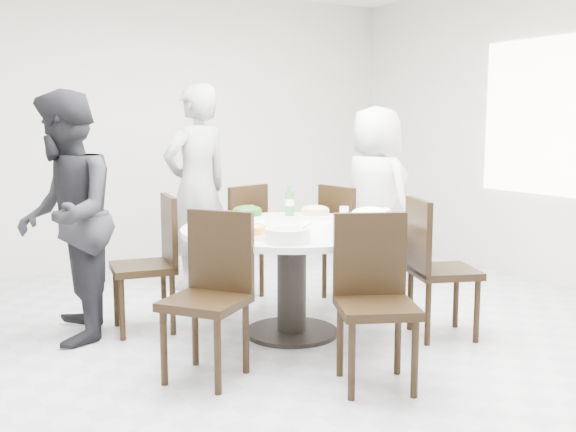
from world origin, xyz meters
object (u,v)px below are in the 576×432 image
chair_n (232,241)px  diner_left (65,217)px  chair_s (377,303)px  soup_bowl (288,235)px  dining_table (292,281)px  beverage_bottle (289,200)px  chair_se (444,268)px  chair_sw (205,298)px  diner_right (375,198)px  rice_bowl (370,223)px  chair_ne (354,243)px  diner_middle (197,187)px  chair_nw (143,264)px

chair_n → diner_left: size_ratio=0.57×
chair_s → soup_bowl: bearing=137.7°
chair_s → dining_table: bearing=110.6°
chair_n → beverage_bottle: beverage_bottle is taller
dining_table → chair_se: bearing=-32.7°
chair_sw → diner_left: bearing=167.8°
chair_sw → chair_s: size_ratio=1.00×
soup_bowl → chair_s: bearing=-66.9°
diner_right → rice_bowl: (-0.98, -1.21, 0.02)m
chair_ne → chair_sw: bearing=113.8°
diner_right → diner_middle: bearing=52.2°
chair_sw → diner_right: diner_right is taller
chair_n → chair_sw: same height
chair_sw → chair_n: bearing=112.6°
chair_sw → diner_middle: (0.80, 2.00, 0.42)m
dining_table → chair_n: (0.08, 1.10, 0.10)m
dining_table → chair_s: 1.04m
chair_n → diner_right: bearing=146.7°
rice_bowl → soup_bowl: rice_bowl is taller
diner_middle → diner_left: 1.58m
chair_s → diner_right: 2.29m
chair_nw → diner_middle: 1.32m
chair_n → chair_se: 1.84m
dining_table → chair_sw: chair_sw is taller
dining_table → rice_bowl: (0.32, -0.45, 0.44)m
chair_sw → diner_right: 2.49m
chair_s → beverage_bottle: beverage_bottle is taller
chair_sw → beverage_bottle: 1.50m
dining_table → chair_se: chair_se is taller
beverage_bottle → dining_table: bearing=-119.0°
chair_sw → chair_se: size_ratio=1.00×
dining_table → chair_n: chair_n is taller
chair_n → soup_bowl: size_ratio=3.55×
chair_ne → diner_right: diner_right is taller
dining_table → diner_right: diner_right is taller
chair_nw → rice_bowl: size_ratio=3.29×
diner_left → beverage_bottle: 1.62m
soup_bowl → diner_middle: bearing=82.3°
diner_left → soup_bowl: size_ratio=6.24×
chair_sw → chair_s: (0.77, -0.58, 0.00)m
chair_n → diner_right: size_ratio=0.60×
soup_bowl → beverage_bottle: bearing=58.9°
diner_middle → chair_sw: bearing=54.8°
chair_sw → diner_left: 1.27m
chair_n → soup_bowl: chair_n is taller
chair_sw → soup_bowl: bearing=51.0°
chair_ne → rice_bowl: chair_ne is taller
dining_table → chair_se: (0.87, -0.56, 0.10)m
chair_nw → soup_bowl: 1.24m
chair_n → beverage_bottle: bearing=88.9°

